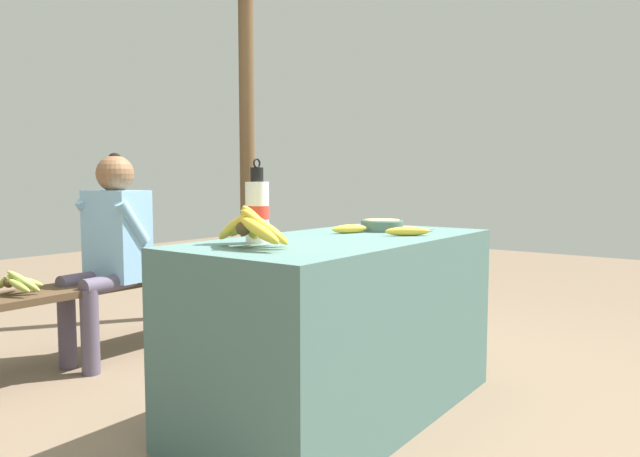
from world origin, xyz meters
name	(u,v)px	position (x,y,z in m)	size (l,w,h in m)	color
ground_plane	(342,412)	(0.00, 0.00, 0.00)	(12.00, 12.00, 0.00)	#75604C
market_counter	(343,326)	(0.00, 0.00, 0.37)	(1.44, 0.70, 0.74)	#4C706B
banana_bunch_ripe	(251,227)	(-0.50, 0.04, 0.81)	(0.20, 0.34, 0.16)	#4C381E
serving_bowl	(382,225)	(0.36, 0.03, 0.77)	(0.20, 0.20, 0.05)	#4C6B5B
water_bottle	(257,210)	(-0.36, 0.14, 0.86)	(0.09, 0.09, 0.31)	white
loose_banana_front	(408,231)	(0.21, -0.18, 0.76)	(0.16, 0.17, 0.04)	gold
loose_banana_side	(350,229)	(0.17, 0.08, 0.76)	(0.17, 0.11, 0.04)	gold
knife	(409,230)	(0.37, -0.11, 0.75)	(0.18, 0.11, 0.02)	#BCBCC1
wooden_bench	(103,294)	(-0.19, 1.43, 0.37)	(1.76, 0.32, 0.43)	#4C3823
seated_vendor	(110,241)	(-0.16, 1.40, 0.65)	(0.42, 0.40, 1.12)	#564C60
banana_bunch_green	(17,282)	(-0.64, 1.44, 0.49)	(0.20, 0.29, 0.13)	#4C381E
support_post_far	(247,138)	(1.12, 1.61, 1.28)	(0.11, 0.11, 2.56)	brown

